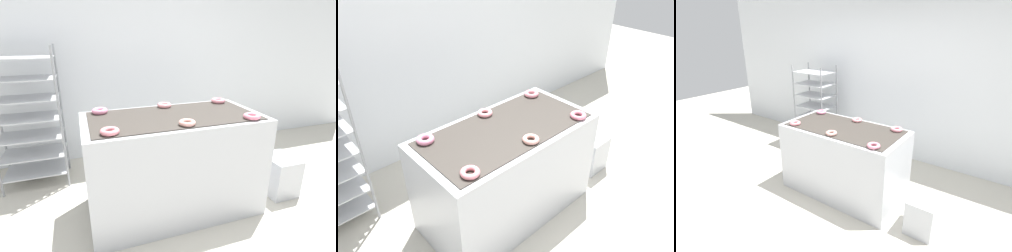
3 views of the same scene
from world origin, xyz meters
The scene contains 11 objects.
ground_plane centered at (0.00, 0.00, 0.00)m, with size 14.00×14.00×0.00m, color beige.
wall_back centered at (0.00, 2.12, 1.40)m, with size 8.00×0.05×2.80m.
fryer_machine centered at (0.00, 0.65, 0.48)m, with size 1.59×0.81×0.95m.
baking_rack_cart centered at (-1.32, 1.61, 0.78)m, with size 0.68×0.45×1.54m.
glaze_bin centered at (1.16, 0.53, 0.21)m, with size 0.31×0.37×0.41m.
donut_near_left centered at (-0.59, 0.37, 0.97)m, with size 0.14×0.14×0.04m, color pink.
donut_near_center centered at (0.01, 0.37, 0.97)m, with size 0.14×0.14×0.04m, color #D69689.
donut_near_right centered at (0.60, 0.35, 0.97)m, with size 0.14×0.14×0.04m, color pink.
donut_far_left centered at (-0.61, 0.94, 0.98)m, with size 0.14×0.14×0.04m, color pink.
donut_far_center centered at (0.01, 0.95, 0.97)m, with size 0.14×0.14×0.04m, color pink.
donut_far_right centered at (0.60, 0.93, 0.97)m, with size 0.14×0.14×0.04m, color pink.
Camera 3 is at (1.80, -1.92, 2.17)m, focal length 28.00 mm.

